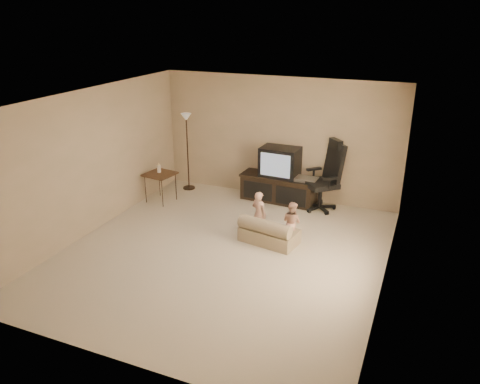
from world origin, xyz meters
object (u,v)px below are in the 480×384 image
Objects in this scene: office_chair at (325,185)px; toddler_right at (292,222)px; tv_stand at (280,179)px; toddler_left at (259,214)px; floor_lamp at (187,135)px; side_table at (160,174)px; child_sofa at (268,233)px.

office_chair is 1.62m from toddler_right.
toddler_left is (0.17, -1.67, -0.06)m from tv_stand.
tv_stand is at bearing 2.86° from floor_lamp.
toddler_left is 1.12× the size of toddler_right.
office_chair reaches higher than tv_stand.
side_table is 2.52m from toddler_left.
toddler_right is at bearing -62.66° from tv_stand.
floor_lamp is at bearing 78.32° from side_table.
toddler_right is at bearing -13.38° from side_table.
side_table is (-3.19, -0.89, 0.08)m from office_chair.
tv_stand is at bearing -64.25° from toddler_left.
office_chair is 1.72× the size of toddler_left.
office_chair is 1.94× the size of toddler_right.
tv_stand reaches higher than toddler_left.
floor_lamp is at bearing -132.32° from office_chair.
floor_lamp is (-3.01, -0.02, 0.72)m from office_chair.
office_chair is 3.32m from side_table.
floor_lamp reaches higher than toddler_right.
toddler_right is at bearing -161.45° from toddler_left.
tv_stand is 1.14× the size of office_chair.
office_chair is 1.78m from toddler_left.
floor_lamp is 2.85m from toddler_left.
toddler_left reaches higher than child_sofa.
office_chair reaches higher than toddler_right.
tv_stand is 1.85m from toddler_right.
side_table is at bearing -101.68° from floor_lamp.
office_chair is at bearing -73.89° from toddler_right.
child_sofa is (2.48, -1.79, -1.03)m from floor_lamp.
side_table is 2.84m from child_sofa.
tv_stand reaches higher than toddler_right.
toddler_left is (2.41, -0.70, -0.18)m from side_table.
floor_lamp is at bearing -174.29° from tv_stand.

